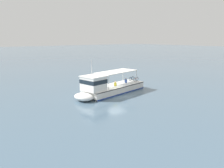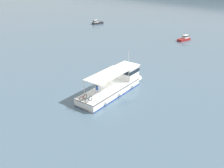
# 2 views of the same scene
# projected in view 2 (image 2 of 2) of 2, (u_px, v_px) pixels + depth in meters

# --- Properties ---
(ground_plane) EXTENTS (400.00, 400.00, 0.00)m
(ground_plane) POSITION_uv_depth(u_px,v_px,m) (108.00, 90.00, 37.46)
(ground_plane) COLOR slate
(ferry_main) EXTENTS (5.31, 13.05, 5.32)m
(ferry_main) POSITION_uv_depth(u_px,v_px,m) (116.00, 84.00, 36.97)
(ferry_main) COLOR white
(ferry_main) RESTS_ON ground
(motorboat_near_starboard) EXTENTS (1.66, 3.71, 1.26)m
(motorboat_near_starboard) POSITION_uv_depth(u_px,v_px,m) (185.00, 38.00, 62.94)
(motorboat_near_starboard) COLOR maroon
(motorboat_near_starboard) RESTS_ON ground
(motorboat_off_bow) EXTENTS (1.73, 3.73, 1.26)m
(motorboat_off_bow) POSITION_uv_depth(u_px,v_px,m) (97.00, 22.00, 81.52)
(motorboat_off_bow) COLOR #232328
(motorboat_off_bow) RESTS_ON ground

